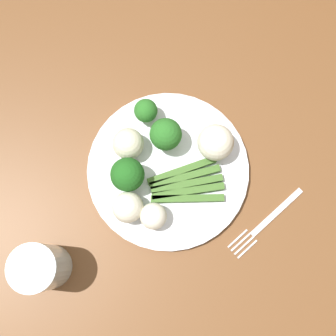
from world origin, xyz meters
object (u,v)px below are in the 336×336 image
object	(u,v)px
broccoli_left	(146,111)
cauliflower_back_right	(216,142)
fork	(266,222)
water_glass	(41,267)
broccoli_back	(166,134)
plate	(168,170)
cauliflower_edge	(128,144)
dining_table	(186,181)
broccoli_right	(128,175)
cauliflower_outer_edge	(153,216)
cauliflower_front_left	(128,207)
asparagus_bundle	(186,184)

from	to	relation	value
broccoli_left	cauliflower_back_right	distance (m)	0.13
broccoli_left	fork	world-z (taller)	broccoli_left
water_glass	broccoli_back	bearing A→B (deg)	-89.48
plate	water_glass	bearing A→B (deg)	82.46
plate	broccoli_left	size ratio (longest dim) A/B	5.64
cauliflower_back_right	cauliflower_edge	bearing A→B (deg)	42.82
dining_table	broccoli_back	xyz separation A→B (m)	(0.06, -0.01, 0.15)
broccoli_right	cauliflower_back_right	world-z (taller)	broccoli_right
broccoli_left	broccoli_back	world-z (taller)	broccoli_back
dining_table	cauliflower_back_right	world-z (taller)	cauliflower_back_right
broccoli_right	broccoli_left	size ratio (longest dim) A/B	1.38
dining_table	broccoli_right	bearing A→B (deg)	52.42
water_glass	cauliflower_outer_edge	bearing A→B (deg)	-112.49
cauliflower_back_right	broccoli_right	bearing A→B (deg)	63.85
dining_table	plate	world-z (taller)	plate
cauliflower_outer_edge	cauliflower_edge	bearing A→B (deg)	-27.97
dining_table	cauliflower_edge	bearing A→B (deg)	21.86
broccoli_right	cauliflower_front_left	size ratio (longest dim) A/B	1.33
dining_table	cauliflower_outer_edge	distance (m)	0.17
plate	cauliflower_edge	world-z (taller)	cauliflower_edge
cauliflower_edge	cauliflower_back_right	size ratio (longest dim) A/B	0.86
broccoli_back	cauliflower_front_left	world-z (taller)	broccoli_back
cauliflower_back_right	cauliflower_front_left	world-z (taller)	cauliflower_back_right
plate	cauliflower_edge	size ratio (longest dim) A/B	5.24
cauliflower_back_right	water_glass	world-z (taller)	water_glass
cauliflower_outer_edge	plate	bearing A→B (deg)	-63.34
plate	cauliflower_front_left	bearing A→B (deg)	89.47
dining_table	broccoli_right	distance (m)	0.18
dining_table	broccoli_right	size ratio (longest dim) A/B	18.11
dining_table	fork	distance (m)	0.19
water_glass	cauliflower_back_right	bearing A→B (deg)	-101.24
plate	broccoli_back	world-z (taller)	broccoli_back
broccoli_right	broccoli_left	distance (m)	0.12
cauliflower_back_right	cauliflower_front_left	distance (m)	0.18
cauliflower_outer_edge	broccoli_left	bearing A→B (deg)	-43.02
plate	asparagus_bundle	world-z (taller)	asparagus_bundle
broccoli_back	cauliflower_outer_edge	size ratio (longest dim) A/B	1.50
water_glass	cauliflower_edge	bearing A→B (deg)	-80.25
cauliflower_edge	water_glass	distance (m)	0.24
asparagus_bundle	broccoli_back	xyz separation A→B (m)	(0.08, -0.04, 0.03)
cauliflower_outer_edge	water_glass	world-z (taller)	water_glass
broccoli_back	water_glass	world-z (taller)	water_glass
asparagus_bundle	cauliflower_outer_edge	world-z (taller)	cauliflower_outer_edge
plate	cauliflower_outer_edge	bearing A→B (deg)	116.66
cauliflower_front_left	water_glass	xyz separation A→B (m)	(0.03, 0.16, 0.01)
asparagus_bundle	broccoli_right	xyz separation A→B (m)	(0.08, 0.06, 0.03)
broccoli_right	cauliflower_edge	distance (m)	0.06
cauliflower_outer_edge	broccoli_right	bearing A→B (deg)	-14.90
plate	fork	bearing A→B (deg)	-165.91
dining_table	asparagus_bundle	distance (m)	0.12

